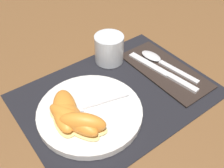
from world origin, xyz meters
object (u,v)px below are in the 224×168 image
(citrus_wedge_2, at_px, (73,120))
(citrus_wedge_3, at_px, (83,124))
(citrus_wedge_1, at_px, (68,116))
(knife, at_px, (163,72))
(plate, at_px, (90,112))
(juice_glass, at_px, (109,50))
(citrus_wedge_0, at_px, (66,112))
(fork, at_px, (85,106))
(spoon, at_px, (158,60))

(citrus_wedge_2, bearing_deg, citrus_wedge_3, -64.60)
(citrus_wedge_1, bearing_deg, citrus_wedge_2, -82.84)
(knife, height_order, citrus_wedge_1, citrus_wedge_1)
(citrus_wedge_3, bearing_deg, plate, 43.04)
(citrus_wedge_2, bearing_deg, juice_glass, 36.57)
(citrus_wedge_0, xyz_separation_m, citrus_wedge_1, (-0.00, -0.01, 0.00))
(juice_glass, xyz_separation_m, citrus_wedge_2, (-0.21, -0.15, -0.00))
(knife, relative_size, fork, 1.21)
(fork, relative_size, citrus_wedge_3, 1.78)
(fork, bearing_deg, citrus_wedge_3, -126.71)
(citrus_wedge_1, xyz_separation_m, citrus_wedge_3, (0.01, -0.04, 0.00))
(citrus_wedge_1, bearing_deg, spoon, 8.25)
(citrus_wedge_0, xyz_separation_m, citrus_wedge_3, (0.01, -0.05, 0.00))
(citrus_wedge_1, bearing_deg, citrus_wedge_0, 78.54)
(citrus_wedge_0, bearing_deg, plate, -16.51)
(spoon, distance_m, citrus_wedge_3, 0.31)
(plate, distance_m, juice_glass, 0.21)
(spoon, xyz_separation_m, fork, (-0.26, -0.03, 0.01))
(citrus_wedge_1, bearing_deg, citrus_wedge_3, -72.50)
(citrus_wedge_1, relative_size, citrus_wedge_2, 0.70)
(fork, xyz_separation_m, citrus_wedge_2, (-0.05, -0.03, 0.01))
(fork, distance_m, citrus_wedge_0, 0.05)
(spoon, distance_m, fork, 0.26)
(juice_glass, distance_m, citrus_wedge_2, 0.26)
(juice_glass, distance_m, knife, 0.16)
(knife, distance_m, citrus_wedge_2, 0.29)
(citrus_wedge_0, distance_m, citrus_wedge_3, 0.05)
(knife, height_order, citrus_wedge_0, citrus_wedge_0)
(fork, bearing_deg, plate, -76.03)
(citrus_wedge_0, relative_size, citrus_wedge_1, 1.40)
(juice_glass, relative_size, knife, 0.37)
(citrus_wedge_1, bearing_deg, juice_glass, 32.93)
(citrus_wedge_1, bearing_deg, fork, 12.73)
(knife, xyz_separation_m, spoon, (0.02, 0.05, 0.00))
(citrus_wedge_2, xyz_separation_m, citrus_wedge_3, (0.01, -0.02, 0.00))
(knife, bearing_deg, spoon, 61.30)
(plate, distance_m, citrus_wedge_0, 0.06)
(juice_glass, relative_size, spoon, 0.43)
(citrus_wedge_0, bearing_deg, citrus_wedge_3, -79.76)
(knife, bearing_deg, citrus_wedge_0, 177.22)
(fork, bearing_deg, juice_glass, 38.01)
(spoon, distance_m, citrus_wedge_1, 0.32)
(plate, distance_m, citrus_wedge_2, 0.06)
(spoon, xyz_separation_m, citrus_wedge_2, (-0.31, -0.06, 0.02))
(fork, height_order, citrus_wedge_0, citrus_wedge_0)
(fork, bearing_deg, citrus_wedge_1, -167.27)
(juice_glass, bearing_deg, citrus_wedge_3, -138.35)
(citrus_wedge_1, height_order, citrus_wedge_3, citrus_wedge_3)
(fork, bearing_deg, knife, -2.74)
(citrus_wedge_3, bearing_deg, citrus_wedge_1, 107.50)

